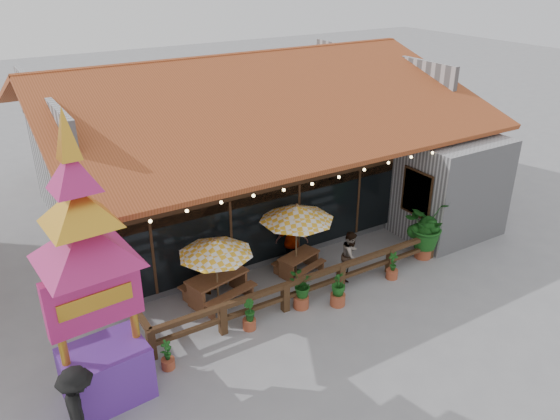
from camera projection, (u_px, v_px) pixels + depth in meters
ground at (343, 278)px, 17.44m from camera, size 100.00×100.00×0.00m
restaurant_building at (249, 154)px, 21.73m from camera, size 15.50×14.73×6.09m
patio_railing at (288, 286)px, 15.90m from camera, size 10.00×2.60×0.92m
umbrella_left at (215, 248)px, 15.16m from camera, size 2.27×2.27×2.29m
umbrella_right at (297, 213)px, 16.75m from camera, size 3.06×3.06×2.51m
picnic_table_left at (217, 284)px, 16.08m from camera, size 2.10×1.91×0.86m
picnic_table_right at (299, 261)px, 17.56m from camera, size 1.65×1.52×0.66m
thai_sign_tower at (86, 250)px, 11.12m from camera, size 2.94×2.94×7.40m
tropical_plant at (426, 226)px, 18.17m from camera, size 1.95×1.86×2.10m
diner_a at (210, 269)px, 16.41m from camera, size 0.70×0.65×1.60m
diner_b at (351, 255)px, 17.14m from camera, size 1.00×0.94×1.62m
diner_c at (292, 242)px, 17.76m from camera, size 1.14×0.94×1.82m
pedestrian at (80, 408)px, 11.09m from camera, size 0.82×1.33×2.00m
planter_a at (167, 357)px, 13.50m from camera, size 0.34×0.34×0.83m
planter_b at (249, 316)px, 14.91m from camera, size 0.37×0.38×0.91m
planter_c at (301, 289)px, 15.74m from camera, size 0.82×0.76×1.11m
planter_d at (338, 289)px, 15.90m from camera, size 0.58×0.58×1.09m
planter_e at (392, 268)px, 17.29m from camera, size 0.38×0.38×0.92m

